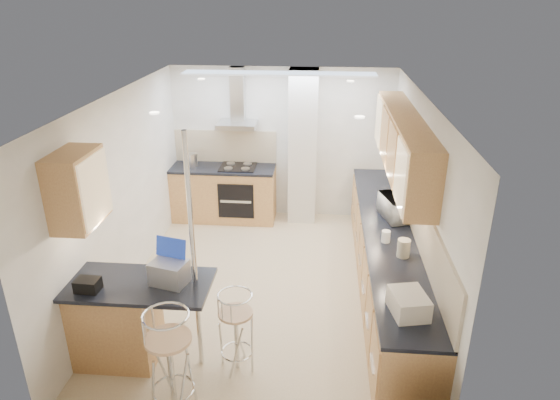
# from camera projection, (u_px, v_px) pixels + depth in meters

# --- Properties ---
(ground) EXTENTS (4.80, 4.80, 0.00)m
(ground) POSITION_uv_depth(u_px,v_px,m) (267.00, 288.00, 6.52)
(ground) COLOR #CFB58A
(ground) RESTS_ON ground
(room_shell) EXTENTS (3.64, 4.84, 2.51)m
(room_shell) POSITION_uv_depth(u_px,v_px,m) (295.00, 168.00, 6.24)
(room_shell) COLOR silver
(room_shell) RESTS_ON ground
(right_counter) EXTENTS (0.63, 4.40, 0.92)m
(right_counter) POSITION_uv_depth(u_px,v_px,m) (386.00, 263.00, 6.22)
(right_counter) COLOR #AD7445
(right_counter) RESTS_ON ground
(back_counter) EXTENTS (1.70, 0.63, 0.92)m
(back_counter) POSITION_uv_depth(u_px,v_px,m) (224.00, 193.00, 8.34)
(back_counter) COLOR #AD7445
(back_counter) RESTS_ON ground
(peninsula) EXTENTS (1.47, 0.72, 0.94)m
(peninsula) POSITION_uv_depth(u_px,v_px,m) (142.00, 322.00, 5.10)
(peninsula) COLOR #AD7445
(peninsula) RESTS_ON ground
(microwave) EXTENTS (0.48, 0.60, 0.29)m
(microwave) POSITION_uv_depth(u_px,v_px,m) (398.00, 207.00, 6.30)
(microwave) COLOR white
(microwave) RESTS_ON right_counter
(laptop) EXTENTS (0.39, 0.33, 0.23)m
(laptop) POSITION_uv_depth(u_px,v_px,m) (169.00, 273.00, 4.87)
(laptop) COLOR #A7AAB0
(laptop) RESTS_ON peninsula
(bag) EXTENTS (0.23, 0.17, 0.12)m
(bag) POSITION_uv_depth(u_px,v_px,m) (88.00, 285.00, 4.77)
(bag) COLOR black
(bag) RESTS_ON peninsula
(bar_stool_near) EXTENTS (0.45, 0.45, 1.07)m
(bar_stool_near) POSITION_uv_depth(u_px,v_px,m) (171.00, 364.00, 4.44)
(bar_stool_near) COLOR tan
(bar_stool_near) RESTS_ON ground
(bar_stool_end) EXTENTS (0.51, 0.51, 0.90)m
(bar_stool_end) POSITION_uv_depth(u_px,v_px,m) (236.00, 332.00, 4.99)
(bar_stool_end) COLOR tan
(bar_stool_end) RESTS_ON ground
(jar_a) EXTENTS (0.14, 0.14, 0.17)m
(jar_a) POSITION_uv_depth(u_px,v_px,m) (385.00, 201.00, 6.65)
(jar_a) COLOR beige
(jar_a) RESTS_ON right_counter
(jar_b) EXTENTS (0.14, 0.14, 0.16)m
(jar_b) POSITION_uv_depth(u_px,v_px,m) (394.00, 201.00, 6.65)
(jar_b) COLOR beige
(jar_b) RESTS_ON right_counter
(jar_c) EXTENTS (0.16, 0.16, 0.20)m
(jar_c) POSITION_uv_depth(u_px,v_px,m) (404.00, 248.00, 5.40)
(jar_c) COLOR beige
(jar_c) RESTS_ON right_counter
(jar_d) EXTENTS (0.11, 0.11, 0.14)m
(jar_d) POSITION_uv_depth(u_px,v_px,m) (386.00, 236.00, 5.72)
(jar_d) COLOR white
(jar_d) RESTS_ON right_counter
(bread_bin) EXTENTS (0.37, 0.43, 0.20)m
(bread_bin) POSITION_uv_depth(u_px,v_px,m) (409.00, 303.00, 4.46)
(bread_bin) COLOR beige
(bread_bin) RESTS_ON right_counter
(kettle) EXTENTS (0.16, 0.16, 0.22)m
(kettle) POSITION_uv_depth(u_px,v_px,m) (192.00, 160.00, 8.15)
(kettle) COLOR #B9BCBE
(kettle) RESTS_ON back_counter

